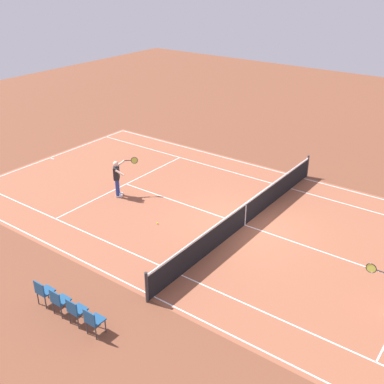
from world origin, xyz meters
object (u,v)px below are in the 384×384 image
at_px(spectator_chair_1, 75,310).
at_px(spectator_chair_3, 43,291).
at_px(spectator_chair_2, 59,300).
at_px(spectator_chair_0, 93,320).
at_px(tennis_ball, 157,223).
at_px(tennis_player_near, 117,177).
at_px(tennis_net, 245,214).

relative_size(spectator_chair_1, spectator_chair_3, 1.00).
bearing_deg(spectator_chair_1, spectator_chair_2, 0.00).
relative_size(spectator_chair_0, spectator_chair_1, 1.00).
bearing_deg(spectator_chair_0, spectator_chair_2, 0.00).
bearing_deg(tennis_ball, tennis_player_near, -16.96).
relative_size(spectator_chair_0, spectator_chair_3, 1.00).
bearing_deg(tennis_ball, tennis_net, -144.81).
distance_m(spectator_chair_2, spectator_chair_3, 0.72).
bearing_deg(spectator_chair_2, spectator_chair_1, 180.00).
height_order(tennis_ball, spectator_chair_0, spectator_chair_0).
distance_m(tennis_ball, spectator_chair_0, 6.32).
bearing_deg(spectator_chair_2, spectator_chair_3, 0.00).
xyz_separation_m(tennis_ball, spectator_chair_0, (-2.57, 5.75, 0.49)).
height_order(tennis_ball, spectator_chair_3, spectator_chair_3).
bearing_deg(spectator_chair_0, tennis_player_near, -50.13).
height_order(spectator_chair_1, spectator_chair_3, same).
distance_m(tennis_player_near, spectator_chair_3, 7.51).
xyz_separation_m(spectator_chair_0, spectator_chair_3, (2.15, 0.00, 0.00)).
height_order(tennis_player_near, tennis_ball, tennis_player_near).
xyz_separation_m(tennis_net, tennis_ball, (2.82, 1.99, -0.46)).
xyz_separation_m(tennis_ball, spectator_chair_3, (-0.42, 5.75, 0.49)).
relative_size(tennis_player_near, spectator_chair_0, 1.93).
height_order(spectator_chair_1, spectator_chair_2, same).
bearing_deg(spectator_chair_3, tennis_player_near, -62.86).
height_order(tennis_ball, spectator_chair_1, spectator_chair_1).
bearing_deg(spectator_chair_2, tennis_net, -102.27).
distance_m(spectator_chair_0, spectator_chair_3, 2.15).
xyz_separation_m(tennis_player_near, tennis_ball, (-3.00, 0.92, -0.90)).
bearing_deg(tennis_ball, spectator_chair_0, 114.06).
bearing_deg(spectator_chair_2, tennis_player_near, -58.20).
xyz_separation_m(spectator_chair_1, spectator_chair_2, (0.72, 0.00, 0.00)).
relative_size(tennis_ball, spectator_chair_1, 0.08).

